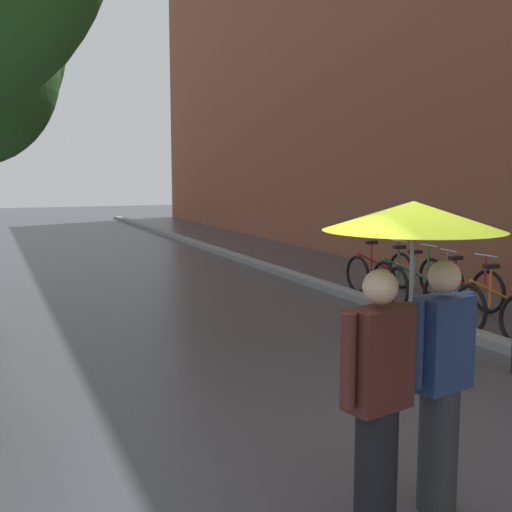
{
  "coord_description": "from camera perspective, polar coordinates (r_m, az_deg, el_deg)",
  "views": [
    {
      "loc": [
        -2.76,
        -3.69,
        2.22
      ],
      "look_at": [
        -0.15,
        2.51,
        1.35
      ],
      "focal_mm": 45.26,
      "sensor_mm": 36.0,
      "label": 1
    }
  ],
  "objects": [
    {
      "name": "parked_bicycle_5",
      "position": [
        12.41,
        10.88,
        -1.31
      ],
      "size": [
        1.13,
        0.78,
        0.96
      ],
      "color": "black",
      "rests_on": "ground"
    },
    {
      "name": "couple_under_umbrella",
      "position": [
        4.09,
        13.59,
        -4.93
      ],
      "size": [
        1.15,
        1.1,
        2.05
      ],
      "color": "black",
      "rests_on": "ground"
    },
    {
      "name": "parked_bicycle_4",
      "position": [
        11.75,
        13.3,
        -1.86
      ],
      "size": [
        1.08,
        0.7,
        0.96
      ],
      "color": "black",
      "rests_on": "ground"
    },
    {
      "name": "kerb_strip",
      "position": [
        15.09,
        0.66,
        -0.86
      ],
      "size": [
        0.3,
        36.0,
        0.12
      ],
      "primitive_type": "cube",
      "color": "slate",
      "rests_on": "ground"
    },
    {
      "name": "parked_bicycle_3",
      "position": [
        11.08,
        14.71,
        -2.45
      ],
      "size": [
        1.14,
        0.8,
        0.96
      ],
      "color": "black",
      "rests_on": "ground"
    },
    {
      "name": "ground_plane",
      "position": [
        5.12,
        13.21,
        -18.56
      ],
      "size": [
        80.0,
        80.0,
        0.0
      ],
      "primitive_type": "plane",
      "color": "#38383D"
    },
    {
      "name": "parked_bicycle_1",
      "position": [
        9.75,
        20.88,
        -4.02
      ],
      "size": [
        1.14,
        0.8,
        0.96
      ],
      "color": "black",
      "rests_on": "ground"
    },
    {
      "name": "building_facade",
      "position": [
        19.16,
        20.86,
        19.32
      ],
      "size": [
        8.0,
        36.0,
        12.68
      ],
      "primitive_type": "cube",
      "color": "brown",
      "rests_on": "ground"
    },
    {
      "name": "parked_bicycle_2",
      "position": [
        10.51,
        17.91,
        -3.1
      ],
      "size": [
        1.13,
        0.77,
        0.96
      ],
      "color": "black",
      "rests_on": "ground"
    }
  ]
}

